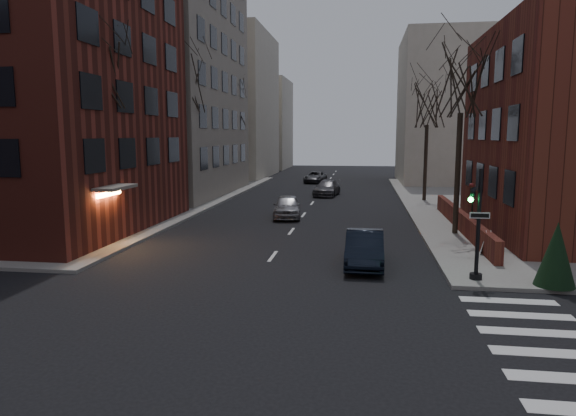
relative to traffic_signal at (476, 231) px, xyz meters
The scene contains 21 objects.
ground 12.15m from the traffic_signal, 131.43° to the right, with size 160.00×160.00×0.00m, color black.
building_left_brick 25.61m from the traffic_signal, 162.24° to the left, with size 15.00×15.00×18.00m, color maroon.
building_left_tan 37.33m from the traffic_signal, 134.92° to the left, with size 18.00×18.00×28.00m, color gray.
low_wall_right 10.18m from the traffic_signal, 82.24° to the left, with size 0.35×16.00×1.00m, color maroon.
building_distant_la 51.89m from the traffic_signal, 116.50° to the left, with size 14.00×16.00×18.00m, color beige.
building_distant_ra 42.05m from the traffic_signal, 80.23° to the left, with size 14.00×14.00×16.00m, color beige.
building_distant_lb 66.59m from the traffic_signal, 108.38° to the left, with size 10.00×12.00×14.00m, color beige.
traffic_signal is the anchor object (origin of this frame).
tree_left_a 18.66m from the traffic_signal, 163.35° to the left, with size 4.18×4.18×10.26m.
tree_left_b 24.87m from the traffic_signal, 134.54° to the left, with size 4.40×4.40×10.80m.
tree_left_c 35.76m from the traffic_signal, 118.36° to the left, with size 3.96×3.96×9.72m.
tree_right_a 10.92m from the traffic_signal, 84.53° to the left, with size 3.96×3.96×9.72m.
tree_right_b 23.71m from the traffic_signal, 87.85° to the left, with size 3.74×3.74×9.18m.
streetlamp_near 20.86m from the traffic_signal, 141.13° to the left, with size 0.36×0.36×6.28m.
streetlamp_far 36.81m from the traffic_signal, 116.06° to the left, with size 0.36×0.36×6.28m.
parked_sedan 4.54m from the traffic_signal, 153.93° to the left, with size 1.51×4.33×1.43m, color black.
car_lane_silver 16.42m from the traffic_signal, 122.80° to the left, with size 1.72×4.29×1.46m, color #9A999E.
car_lane_gray 27.21m from the traffic_signal, 105.22° to the left, with size 1.87×4.59×1.33m, color #3F3E44.
car_lane_far 39.66m from the traffic_signal, 103.58° to the left, with size 2.08×4.52×1.26m, color #39393D.
sandwich_board 4.66m from the traffic_signal, 71.30° to the left, with size 0.45×0.63×1.01m, color white.
evergreen_shrub 2.69m from the traffic_signal, 10.93° to the right, with size 1.35×1.35×2.24m, color black.
Camera 1 is at (3.84, -9.84, 5.33)m, focal length 32.00 mm.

